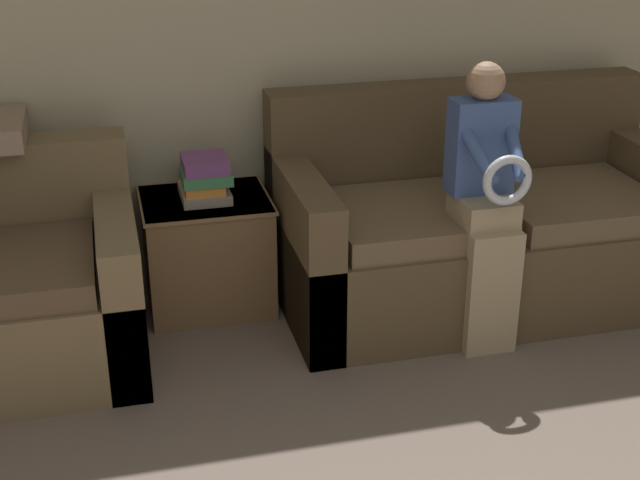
{
  "coord_description": "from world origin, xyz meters",
  "views": [
    {
      "loc": [
        -0.66,
        -0.81,
        2.01
      ],
      "look_at": [
        0.05,
        1.98,
        0.75
      ],
      "focal_mm": 50.0,
      "sensor_mm": 36.0,
      "label": 1
    }
  ],
  "objects_px": {
    "child_left_seated": "(486,196)",
    "book_stack": "(205,179)",
    "couch_main": "(477,229)",
    "side_shelf": "(207,251)"
  },
  "relations": [
    {
      "from": "child_left_seated",
      "to": "book_stack",
      "type": "height_order",
      "value": "child_left_seated"
    },
    {
      "from": "couch_main",
      "to": "side_shelf",
      "type": "height_order",
      "value": "couch_main"
    },
    {
      "from": "couch_main",
      "to": "book_stack",
      "type": "height_order",
      "value": "couch_main"
    },
    {
      "from": "couch_main",
      "to": "child_left_seated",
      "type": "height_order",
      "value": "child_left_seated"
    },
    {
      "from": "couch_main",
      "to": "book_stack",
      "type": "xyz_separation_m",
      "value": [
        -1.26,
        0.21,
        0.29
      ]
    },
    {
      "from": "couch_main",
      "to": "child_left_seated",
      "type": "bearing_deg",
      "value": -111.37
    },
    {
      "from": "couch_main",
      "to": "book_stack",
      "type": "bearing_deg",
      "value": 170.39
    },
    {
      "from": "child_left_seated",
      "to": "book_stack",
      "type": "relative_size",
      "value": 4.36
    },
    {
      "from": "couch_main",
      "to": "child_left_seated",
      "type": "distance_m",
      "value": 0.53
    },
    {
      "from": "couch_main",
      "to": "child_left_seated",
      "type": "xyz_separation_m",
      "value": [
        -0.15,
        -0.39,
        0.33
      ]
    }
  ]
}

